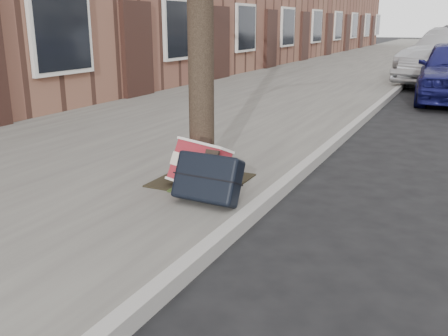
% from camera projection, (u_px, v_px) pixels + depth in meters
% --- Properties ---
extents(ground, '(120.00, 120.00, 0.00)m').
position_uv_depth(ground, '(386.00, 291.00, 3.21)').
color(ground, black).
rests_on(ground, ground).
extents(near_sidewalk, '(5.00, 70.00, 0.12)m').
position_uv_depth(near_sidewalk, '(345.00, 69.00, 17.69)').
color(near_sidewalk, slate).
rests_on(near_sidewalk, ground).
extents(dirt_patch, '(0.85, 0.85, 0.02)m').
position_uv_depth(dirt_patch, '(201.00, 180.00, 5.05)').
color(dirt_patch, black).
rests_on(dirt_patch, near_sidewalk).
extents(suitcase_red, '(0.68, 0.51, 0.47)m').
position_uv_depth(suitcase_red, '(199.00, 166.00, 4.74)').
color(suitcase_red, maroon).
rests_on(suitcase_red, near_sidewalk).
extents(suitcase_navy, '(0.61, 0.38, 0.47)m').
position_uv_depth(suitcase_navy, '(208.00, 178.00, 4.37)').
color(suitcase_navy, black).
rests_on(suitcase_navy, near_sidewalk).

